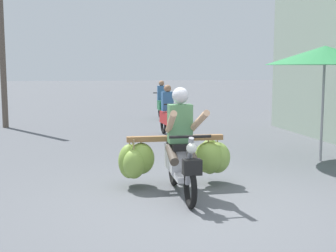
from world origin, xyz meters
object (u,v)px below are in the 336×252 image
at_px(market_umbrella_near_shop, 325,55).
at_px(utility_pole, 2,35).
at_px(motorbike_distant_ahead_left, 161,103).
at_px(motorbike_main_loaded, 176,156).
at_px(motorbike_distant_ahead_right, 168,116).

relative_size(market_umbrella_near_shop, utility_pole, 0.41).
height_order(market_umbrella_near_shop, utility_pole, utility_pole).
xyz_separation_m(market_umbrella_near_shop, utility_pole, (-7.01, 6.57, 0.74)).
bearing_deg(motorbike_distant_ahead_left, motorbike_main_loaded, -98.90).
relative_size(motorbike_main_loaded, utility_pole, 0.33).
bearing_deg(motorbike_distant_ahead_left, market_umbrella_near_shop, -77.11).
bearing_deg(motorbike_distant_ahead_left, utility_pole, -165.38).
distance_m(motorbike_main_loaded, market_umbrella_near_shop, 3.93).
xyz_separation_m(motorbike_distant_ahead_left, market_umbrella_near_shop, (1.81, -7.92, 1.53)).
relative_size(motorbike_main_loaded, motorbike_distant_ahead_left, 1.15).
relative_size(motorbike_main_loaded, market_umbrella_near_shop, 0.81).
xyz_separation_m(motorbike_distant_ahead_right, utility_pole, (-4.63, 2.76, 2.27)).
height_order(motorbike_distant_ahead_right, utility_pole, utility_pole).
distance_m(motorbike_main_loaded, utility_pole, 9.16).
bearing_deg(motorbike_distant_ahead_right, motorbike_distant_ahead_left, 82.16).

